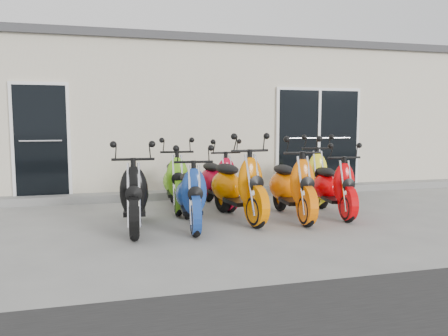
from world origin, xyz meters
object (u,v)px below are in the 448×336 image
(scooter_front_red, at_px, (334,178))
(scooter_back_yellow, at_px, (310,168))
(scooter_front_blue, at_px, (191,186))
(scooter_back_green, at_px, (175,173))
(scooter_front_black, at_px, (134,185))
(scooter_back_red, at_px, (218,172))
(scooter_front_orange_b, at_px, (292,177))
(scooter_front_orange_a, at_px, (237,176))

(scooter_front_red, bearing_deg, scooter_back_yellow, 90.07)
(scooter_front_blue, bearing_deg, scooter_back_green, 95.28)
(scooter_front_black, relative_size, scooter_back_red, 1.04)
(scooter_back_green, bearing_deg, scooter_front_black, -115.93)
(scooter_front_orange_b, relative_size, scooter_front_red, 1.10)
(scooter_front_orange_b, bearing_deg, scooter_front_red, 7.37)
(scooter_back_green, xyz_separation_m, scooter_back_red, (0.79, 0.03, -0.02))
(scooter_front_orange_b, bearing_deg, scooter_back_yellow, 56.10)
(scooter_front_orange_b, xyz_separation_m, scooter_back_green, (-1.70, 1.24, -0.03))
(scooter_front_orange_a, distance_m, scooter_front_orange_b, 0.89)
(scooter_front_black, distance_m, scooter_front_blue, 0.82)
(scooter_front_blue, bearing_deg, scooter_back_yellow, 33.03)
(scooter_back_red, bearing_deg, scooter_front_red, -41.85)
(scooter_front_black, height_order, scooter_front_orange_a, scooter_front_orange_a)
(scooter_front_blue, distance_m, scooter_back_green, 1.43)
(scooter_back_yellow, bearing_deg, scooter_back_green, -172.07)
(scooter_front_orange_b, bearing_deg, scooter_front_orange_a, 174.52)
(scooter_front_orange_b, height_order, scooter_back_green, scooter_front_orange_b)
(scooter_front_blue, height_order, scooter_front_orange_b, scooter_front_orange_b)
(scooter_front_orange_b, relative_size, scooter_back_red, 1.07)
(scooter_back_green, height_order, scooter_back_yellow, scooter_back_yellow)
(scooter_front_black, distance_m, scooter_back_red, 2.12)
(scooter_front_blue, height_order, scooter_back_red, scooter_back_red)
(scooter_front_black, relative_size, scooter_back_green, 1.01)
(scooter_back_green, distance_m, scooter_back_yellow, 2.61)
(scooter_front_red, xyz_separation_m, scooter_back_red, (-1.70, 1.20, 0.01))
(scooter_front_red, xyz_separation_m, scooter_back_yellow, (0.12, 1.15, 0.05))
(scooter_back_red, bearing_deg, scooter_front_blue, -124.51)
(scooter_front_black, bearing_deg, scooter_back_red, 44.93)
(scooter_front_orange_a, distance_m, scooter_back_red, 1.14)
(scooter_front_blue, distance_m, scooter_front_orange_b, 1.70)
(scooter_front_black, xyz_separation_m, scooter_front_orange_a, (1.62, 0.26, 0.04))
(scooter_front_orange_a, xyz_separation_m, scooter_back_green, (-0.82, 1.11, -0.05))
(scooter_back_red, bearing_deg, scooter_back_yellow, -8.03)
(scooter_front_black, bearing_deg, scooter_front_red, 7.01)
(scooter_front_black, relative_size, scooter_front_orange_a, 0.94)
(scooter_front_orange_a, relative_size, scooter_front_red, 1.13)
(scooter_front_orange_a, bearing_deg, scooter_front_red, -11.16)
(scooter_back_green, relative_size, scooter_back_red, 1.03)
(scooter_front_orange_a, bearing_deg, scooter_back_yellow, 22.46)
(scooter_front_black, xyz_separation_m, scooter_back_yellow, (3.41, 1.35, 0.01))
(scooter_front_blue, bearing_deg, scooter_back_red, 66.60)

